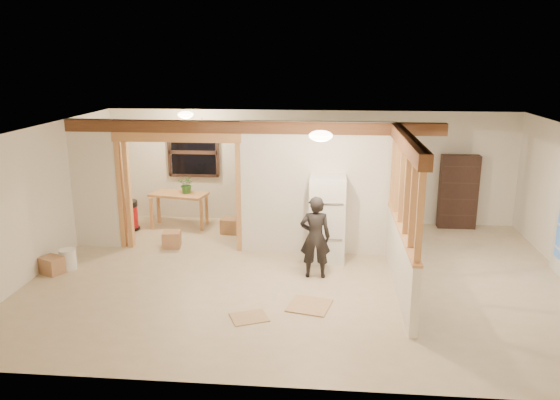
# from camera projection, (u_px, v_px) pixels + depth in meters

# --- Properties ---
(floor) EXTENTS (9.00, 6.50, 0.01)m
(floor) POSITION_uv_depth(u_px,v_px,m) (301.00, 276.00, 9.31)
(floor) COLOR beige
(floor) RESTS_ON ground
(ceiling) EXTENTS (9.00, 6.50, 0.01)m
(ceiling) POSITION_uv_depth(u_px,v_px,m) (302.00, 130.00, 8.67)
(ceiling) COLOR white
(wall_back) EXTENTS (9.00, 0.01, 2.50)m
(wall_back) POSITION_uv_depth(u_px,v_px,m) (309.00, 167.00, 12.12)
(wall_back) COLOR silver
(wall_back) RESTS_ON floor
(wall_front) EXTENTS (9.00, 0.01, 2.50)m
(wall_front) POSITION_uv_depth(u_px,v_px,m) (286.00, 285.00, 5.86)
(wall_front) COLOR silver
(wall_front) RESTS_ON floor
(wall_left) EXTENTS (0.01, 6.50, 2.50)m
(wall_left) POSITION_uv_depth(u_px,v_px,m) (41.00, 199.00, 9.38)
(wall_left) COLOR silver
(wall_left) RESTS_ON floor
(partition_left_stub) EXTENTS (0.90, 0.12, 2.50)m
(partition_left_stub) POSITION_uv_depth(u_px,v_px,m) (95.00, 184.00, 10.50)
(partition_left_stub) COLOR silver
(partition_left_stub) RESTS_ON floor
(partition_center) EXTENTS (2.80, 0.12, 2.50)m
(partition_center) POSITION_uv_depth(u_px,v_px,m) (316.00, 189.00, 10.13)
(partition_center) COLOR silver
(partition_center) RESTS_ON floor
(doorway_frame) EXTENTS (2.46, 0.14, 2.20)m
(doorway_frame) POSITION_uv_depth(u_px,v_px,m) (179.00, 193.00, 10.39)
(doorway_frame) COLOR tan
(doorway_frame) RESTS_ON floor
(header_beam_back) EXTENTS (7.00, 0.18, 0.22)m
(header_beam_back) POSITION_uv_depth(u_px,v_px,m) (251.00, 127.00, 9.94)
(header_beam_back) COLOR brown
(header_beam_back) RESTS_ON ceiling
(header_beam_right) EXTENTS (0.18, 3.30, 0.22)m
(header_beam_right) POSITION_uv_depth(u_px,v_px,m) (408.00, 143.00, 8.17)
(header_beam_right) COLOR brown
(header_beam_right) RESTS_ON ceiling
(pony_wall) EXTENTS (0.12, 3.20, 1.00)m
(pony_wall) POSITION_uv_depth(u_px,v_px,m) (400.00, 260.00, 8.65)
(pony_wall) COLOR silver
(pony_wall) RESTS_ON floor
(stud_partition) EXTENTS (0.14, 3.20, 1.32)m
(stud_partition) POSITION_uv_depth(u_px,v_px,m) (405.00, 189.00, 8.36)
(stud_partition) COLOR tan
(stud_partition) RESTS_ON pony_wall
(window_back) EXTENTS (1.12, 0.10, 1.10)m
(window_back) POSITION_uv_depth(u_px,v_px,m) (193.00, 152.00, 12.19)
(window_back) COLOR black
(window_back) RESTS_ON wall_back
(ceiling_dome_main) EXTENTS (0.36, 0.36, 0.16)m
(ceiling_dome_main) POSITION_uv_depth(u_px,v_px,m) (321.00, 136.00, 8.17)
(ceiling_dome_main) COLOR #FFEABF
(ceiling_dome_main) RESTS_ON ceiling
(ceiling_dome_util) EXTENTS (0.32, 0.32, 0.14)m
(ceiling_dome_util) POSITION_uv_depth(u_px,v_px,m) (186.00, 115.00, 11.11)
(ceiling_dome_util) COLOR #FFEABF
(ceiling_dome_util) RESTS_ON ceiling
(hanging_bulb) EXTENTS (0.07, 0.07, 0.07)m
(hanging_bulb) POSITION_uv_depth(u_px,v_px,m) (202.00, 134.00, 10.46)
(hanging_bulb) COLOR #FFD88C
(hanging_bulb) RESTS_ON ceiling
(refrigerator) EXTENTS (0.64, 0.63, 1.57)m
(refrigerator) POSITION_uv_depth(u_px,v_px,m) (327.00, 219.00, 9.87)
(refrigerator) COLOR silver
(refrigerator) RESTS_ON floor
(woman) EXTENTS (0.53, 0.36, 1.41)m
(woman) POSITION_uv_depth(u_px,v_px,m) (315.00, 237.00, 9.11)
(woman) COLOR #2D2A2A
(woman) RESTS_ON floor
(work_table) EXTENTS (1.29, 0.83, 0.75)m
(work_table) POSITION_uv_depth(u_px,v_px,m) (179.00, 210.00, 11.93)
(work_table) COLOR tan
(work_table) RESTS_ON floor
(potted_plant) EXTENTS (0.39, 0.35, 0.39)m
(potted_plant) POSITION_uv_depth(u_px,v_px,m) (187.00, 184.00, 11.79)
(potted_plant) COLOR #2F7331
(potted_plant) RESTS_ON work_table
(shop_vac) EXTENTS (0.66, 0.66, 0.65)m
(shop_vac) POSITION_uv_depth(u_px,v_px,m) (127.00, 215.00, 11.69)
(shop_vac) COLOR #A00F11
(shop_vac) RESTS_ON floor
(bookshelf) EXTENTS (0.80, 0.27, 1.60)m
(bookshelf) POSITION_uv_depth(u_px,v_px,m) (458.00, 192.00, 11.75)
(bookshelf) COLOR black
(bookshelf) RESTS_ON floor
(bucket) EXTENTS (0.38, 0.38, 0.37)m
(bucket) POSITION_uv_depth(u_px,v_px,m) (68.00, 259.00, 9.57)
(bucket) COLOR white
(bucket) RESTS_ON floor
(box_util_a) EXTENTS (0.41, 0.36, 0.32)m
(box_util_a) POSITION_uv_depth(u_px,v_px,m) (230.00, 226.00, 11.53)
(box_util_a) COLOR #AC7B53
(box_util_a) RESTS_ON floor
(box_util_b) EXTENTS (0.38, 0.38, 0.32)m
(box_util_b) POSITION_uv_depth(u_px,v_px,m) (172.00, 239.00, 10.69)
(box_util_b) COLOR #AC7B53
(box_util_b) RESTS_ON floor
(box_front) EXTENTS (0.45, 0.41, 0.29)m
(box_front) POSITION_uv_depth(u_px,v_px,m) (52.00, 265.00, 9.39)
(box_front) COLOR #AC7B53
(box_front) RESTS_ON floor
(floor_panel_near) EXTENTS (0.72, 0.72, 0.02)m
(floor_panel_near) POSITION_uv_depth(u_px,v_px,m) (309.00, 306.00, 8.18)
(floor_panel_near) COLOR tan
(floor_panel_near) RESTS_ON floor
(floor_panel_far) EXTENTS (0.63, 0.58, 0.02)m
(floor_panel_far) POSITION_uv_depth(u_px,v_px,m) (249.00, 317.00, 7.82)
(floor_panel_far) COLOR tan
(floor_panel_far) RESTS_ON floor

